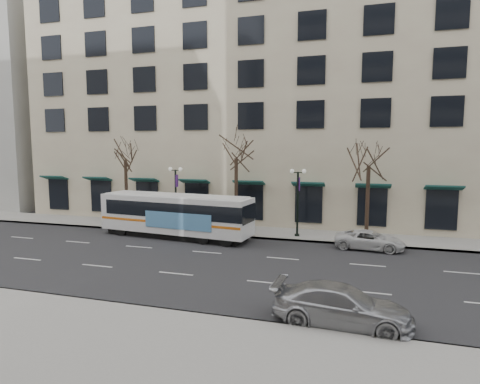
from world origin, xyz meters
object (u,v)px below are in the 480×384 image
at_px(tree_far_left, 125,149).
at_px(tree_far_mid, 236,146).
at_px(lamp_post_right, 298,199).
at_px(white_pickup, 370,240).
at_px(city_bus, 176,214).
at_px(tree_far_right, 369,153).
at_px(lamp_post_left, 176,195).
at_px(silver_car, 341,305).

xyz_separation_m(tree_far_left, tree_far_mid, (10.00, 0.00, 0.21)).
bearing_deg(lamp_post_right, white_pickup, -21.17).
distance_m(tree_far_mid, city_bus, 7.07).
xyz_separation_m(tree_far_left, tree_far_right, (20.00, 0.00, -0.28)).
bearing_deg(lamp_post_right, tree_far_right, 6.85).
height_order(tree_far_mid, lamp_post_right, tree_far_mid).
bearing_deg(lamp_post_left, white_pickup, -7.51).
height_order(tree_far_left, tree_far_right, tree_far_left).
bearing_deg(city_bus, tree_far_right, 18.75).
bearing_deg(tree_far_mid, city_bus, -141.77).
height_order(lamp_post_left, silver_car, lamp_post_left).
distance_m(lamp_post_right, silver_car, 15.06).
distance_m(tree_far_right, lamp_post_right, 6.11).
xyz_separation_m(tree_far_mid, tree_far_right, (10.00, -0.00, -0.48)).
bearing_deg(white_pickup, tree_far_right, 8.84).
distance_m(silver_car, white_pickup, 12.47).
relative_size(tree_far_right, city_bus, 0.66).
height_order(lamp_post_left, city_bus, lamp_post_left).
bearing_deg(lamp_post_right, tree_far_left, 177.71).
height_order(silver_car, white_pickup, silver_car).
bearing_deg(tree_far_mid, lamp_post_left, -173.15).
distance_m(tree_far_left, white_pickup, 21.23).
relative_size(tree_far_left, lamp_post_left, 1.60).
relative_size(city_bus, white_pickup, 2.70).
height_order(city_bus, silver_car, city_bus).
distance_m(tree_far_left, lamp_post_left, 6.29).
bearing_deg(white_pickup, lamp_post_left, 87.51).
distance_m(tree_far_mid, lamp_post_left, 6.40).
relative_size(silver_car, white_pickup, 1.17).
xyz_separation_m(tree_far_mid, city_bus, (-3.83, -3.01, -5.12)).
distance_m(lamp_post_right, white_pickup, 6.00).
bearing_deg(lamp_post_left, tree_far_mid, 6.85).
bearing_deg(city_bus, tree_far_left, 160.44).
distance_m(tree_far_right, city_bus, 14.89).
relative_size(tree_far_right, white_pickup, 1.78).
bearing_deg(tree_far_left, silver_car, -38.49).
xyz_separation_m(tree_far_mid, silver_car, (8.86, -15.00, -6.14)).
bearing_deg(tree_far_right, lamp_post_left, -177.71).
bearing_deg(tree_far_mid, lamp_post_right, -6.83).
height_order(lamp_post_left, white_pickup, lamp_post_left).
bearing_deg(white_pickup, silver_car, 178.98).
height_order(tree_far_right, silver_car, tree_far_right).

